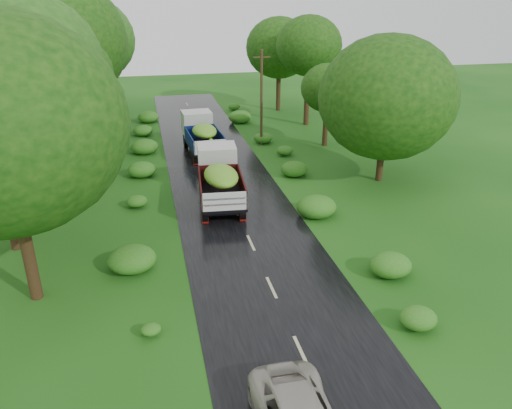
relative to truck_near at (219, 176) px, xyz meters
name	(u,v)px	position (x,y,z in m)	size (l,w,h in m)	color
ground	(301,351)	(0.63, -13.47, -1.55)	(120.00, 120.00, 0.00)	#13470F
road	(266,275)	(0.63, -8.47, -1.54)	(6.50, 80.00, 0.02)	black
road_lines	(260,263)	(0.63, -7.47, -1.53)	(0.12, 69.60, 0.00)	#BFB78C
truck_near	(219,176)	(0.00, 0.00, 0.00)	(2.84, 6.68, 2.74)	black
truck_far	(201,133)	(0.13, 9.47, -0.04)	(2.57, 6.44, 2.66)	black
utility_pole	(261,98)	(4.88, 10.37, 2.15)	(1.26, 0.22, 7.18)	#382616
trees_left	(45,64)	(-9.71, 8.51, 5.31)	(6.99, 35.50, 9.58)	black
trees_right	(325,68)	(9.98, 10.84, 4.07)	(4.93, 24.45, 8.31)	black
shrubs	(229,191)	(0.63, 0.53, -1.20)	(11.90, 44.00, 0.70)	#226B19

